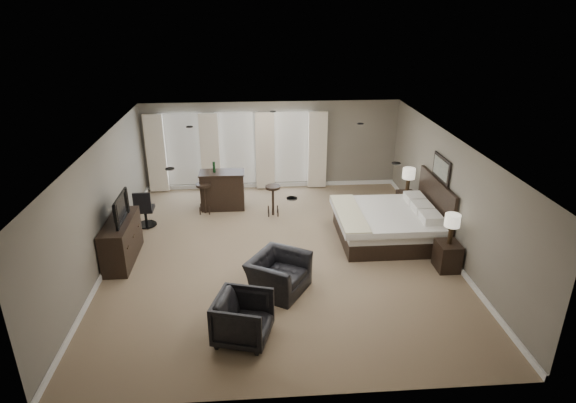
{
  "coord_description": "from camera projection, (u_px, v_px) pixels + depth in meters",
  "views": [
    {
      "loc": [
        -0.55,
        -9.53,
        5.28
      ],
      "look_at": [
        0.2,
        0.4,
        1.1
      ],
      "focal_mm": 30.0,
      "sensor_mm": 36.0,
      "label": 1
    }
  ],
  "objects": [
    {
      "name": "lamp_far",
      "position": [
        408.0,
        181.0,
        12.55
      ],
      "size": [
        0.33,
        0.33,
        0.68
      ],
      "primitive_type": "cube",
      "color": "beige",
      "rests_on": "nightstand_far"
    },
    {
      "name": "tv",
      "position": [
        118.0,
        218.0,
        10.19
      ],
      "size": [
        0.58,
        1.02,
        0.13
      ],
      "primitive_type": "imported",
      "rotation": [
        0.0,
        0.0,
        1.57
      ],
      "color": "black",
      "rests_on": "dresser"
    },
    {
      "name": "nightstand_far",
      "position": [
        406.0,
        203.0,
        12.8
      ],
      "size": [
        0.44,
        0.53,
        0.58
      ],
      "primitive_type": "cube",
      "color": "black",
      "rests_on": "ground"
    },
    {
      "name": "bar_stool_left",
      "position": [
        204.0,
        198.0,
        12.76
      ],
      "size": [
        0.48,
        0.48,
        0.83
      ],
      "primitive_type": "cube",
      "rotation": [
        0.0,
        0.0,
        -0.26
      ],
      "color": "black",
      "rests_on": "ground"
    },
    {
      "name": "wall_art",
      "position": [
        441.0,
        168.0,
        10.91
      ],
      "size": [
        0.04,
        0.96,
        0.56
      ],
      "primitive_type": "cube",
      "color": "slate",
      "rests_on": "room"
    },
    {
      "name": "nightstand_near",
      "position": [
        447.0,
        256.0,
        10.13
      ],
      "size": [
        0.45,
        0.55,
        0.6
      ],
      "primitive_type": "cube",
      "color": "black",
      "rests_on": "ground"
    },
    {
      "name": "bed",
      "position": [
        389.0,
        211.0,
        11.23
      ],
      "size": [
        2.3,
        2.2,
        1.46
      ],
      "primitive_type": "cube",
      "color": "silver",
      "rests_on": "ground"
    },
    {
      "name": "lamp_near",
      "position": [
        451.0,
        229.0,
        9.88
      ],
      "size": [
        0.32,
        0.32,
        0.65
      ],
      "primitive_type": "cube",
      "color": "beige",
      "rests_on": "nightstand_near"
    },
    {
      "name": "desk_chair",
      "position": [
        145.0,
        208.0,
        12.01
      ],
      "size": [
        0.5,
        0.5,
        0.97
      ],
      "primitive_type": "cube",
      "rotation": [
        0.0,
        0.0,
        3.16
      ],
      "color": "black",
      "rests_on": "ground"
    },
    {
      "name": "room",
      "position": [
        280.0,
        200.0,
        10.34
      ],
      "size": [
        7.6,
        8.6,
        2.64
      ],
      "color": "#7B664E",
      "rests_on": "ground"
    },
    {
      "name": "dresser",
      "position": [
        121.0,
        241.0,
        10.4
      ],
      "size": [
        0.52,
        1.63,
        0.94
      ],
      "primitive_type": "cube",
      "color": "black",
      "rests_on": "ground"
    },
    {
      "name": "bar_stool_right",
      "position": [
        273.0,
        201.0,
        12.64
      ],
      "size": [
        0.44,
        0.44,
        0.82
      ],
      "primitive_type": "cube",
      "rotation": [
        0.0,
        0.0,
        -0.15
      ],
      "color": "black",
      "rests_on": "ground"
    },
    {
      "name": "armchair_far",
      "position": [
        243.0,
        316.0,
        7.95
      ],
      "size": [
        1.03,
        1.07,
        0.9
      ],
      "primitive_type": "imported",
      "rotation": [
        0.0,
        0.0,
        1.29
      ],
      "color": "black",
      "rests_on": "ground"
    },
    {
      "name": "bar_counter",
      "position": [
        223.0,
        190.0,
        13.03
      ],
      "size": [
        1.2,
        0.63,
        1.05
      ],
      "primitive_type": "cube",
      "color": "black",
      "rests_on": "ground"
    },
    {
      "name": "armchair_near",
      "position": [
        278.0,
        268.0,
        9.3
      ],
      "size": [
        1.2,
        1.32,
        0.97
      ],
      "primitive_type": "imported",
      "rotation": [
        0.0,
        0.0,
        1.01
      ],
      "color": "black",
      "rests_on": "ground"
    },
    {
      "name": "window_bay",
      "position": [
        238.0,
        151.0,
        14.08
      ],
      "size": [
        5.25,
        0.2,
        2.3
      ],
      "color": "silver",
      "rests_on": "room"
    }
  ]
}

